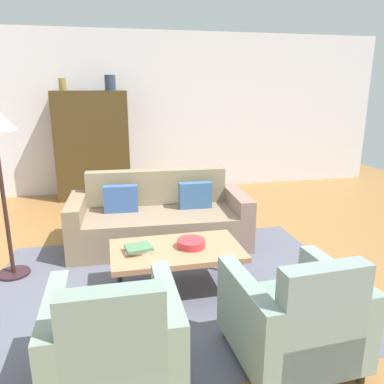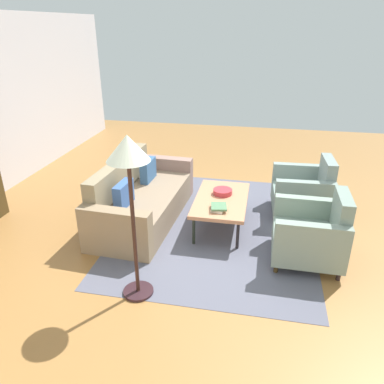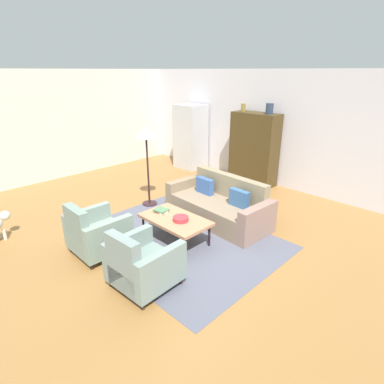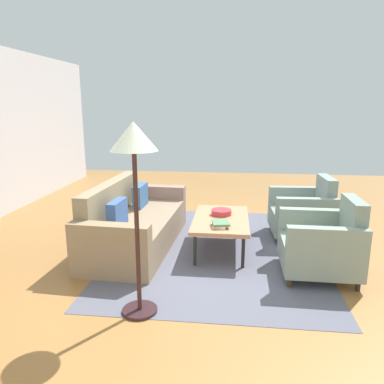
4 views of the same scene
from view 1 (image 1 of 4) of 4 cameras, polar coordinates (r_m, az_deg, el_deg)
ground_plane at (r=3.86m, az=-4.03°, el=-13.47°), size 11.38×11.38×0.00m
wall_back at (r=7.02m, az=-8.96°, el=11.53°), size 9.48×0.12×2.80m
area_rug at (r=3.79m, az=-2.41°, el=-14.00°), size 3.40×2.60×0.01m
couch at (r=4.70m, az=-4.92°, el=-4.21°), size 2.15×1.01×0.86m
coffee_table at (r=3.57m, az=-2.33°, el=-8.93°), size 1.20×0.70×0.43m
armchair_left at (r=2.54m, az=-11.51°, el=-21.81°), size 0.81×0.81×0.88m
armchair_right at (r=2.80m, az=15.30°, el=-18.14°), size 0.84×0.84×0.88m
fruit_bowl at (r=3.56m, az=-0.13°, el=-7.68°), size 0.26×0.26×0.07m
book_stack at (r=3.49m, az=-7.99°, el=-8.41°), size 0.26×0.23×0.06m
cabinet at (r=6.72m, az=-14.65°, el=6.75°), size 1.20×0.51×1.80m
vase_tall at (r=6.67m, az=-18.81°, el=14.98°), size 0.12×0.12×0.19m
vase_round at (r=6.64m, az=-12.15°, el=15.68°), size 0.18×0.18×0.25m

